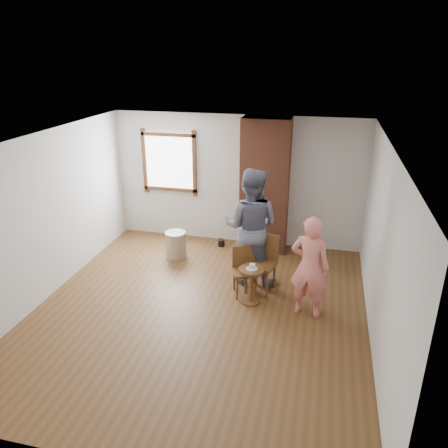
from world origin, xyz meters
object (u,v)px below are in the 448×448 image
(stoneware_crock, at_px, (176,244))
(dining_chair_left, at_px, (244,268))
(side_table, at_px, (251,280))
(dining_chair_right, at_px, (263,259))
(man, at_px, (250,227))
(person_pink, at_px, (310,267))

(stoneware_crock, bearing_deg, dining_chair_left, -33.08)
(side_table, bearing_deg, dining_chair_left, 119.74)
(dining_chair_right, bearing_deg, dining_chair_left, -133.47)
(dining_chair_left, bearing_deg, stoneware_crock, 125.95)
(side_table, relative_size, man, 0.30)
(man, bearing_deg, dining_chair_left, 91.30)
(stoneware_crock, bearing_deg, side_table, -37.26)
(man, xyz_separation_m, person_pink, (1.03, -0.82, -0.21))
(side_table, distance_m, person_pink, 0.96)
(stoneware_crock, xyz_separation_m, dining_chair_right, (1.79, -0.81, 0.28))
(dining_chair_left, xyz_separation_m, dining_chair_right, (0.27, 0.18, 0.09))
(stoneware_crock, height_order, man, man)
(side_table, height_order, person_pink, person_pink)
(dining_chair_left, bearing_deg, man, 67.27)
(dining_chair_left, distance_m, dining_chair_right, 0.34)
(dining_chair_left, relative_size, side_table, 1.32)
(man, distance_m, person_pink, 1.33)
(man, bearing_deg, stoneware_crock, -17.42)
(dining_chair_left, height_order, man, man)
(stoneware_crock, height_order, dining_chair_left, dining_chair_left)
(person_pink, bearing_deg, dining_chair_right, -26.68)
(dining_chair_left, distance_m, person_pink, 1.17)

